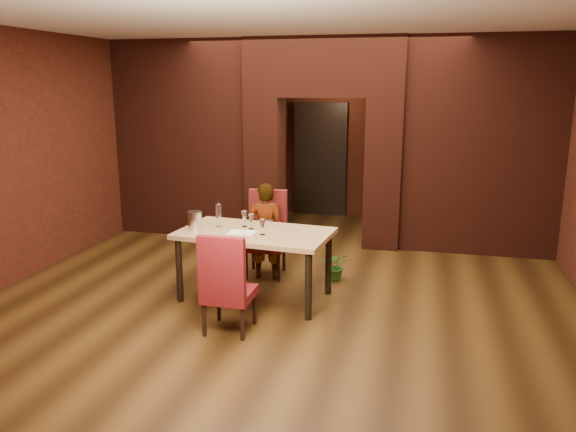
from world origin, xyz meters
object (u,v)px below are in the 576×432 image
wine_glass_c (263,227)px  dining_table (255,265)px  wine_glass_a (244,219)px  wine_bucket (195,220)px  chair_far (265,234)px  wine_glass_b (251,221)px  chair_near (229,282)px  water_bottle (219,215)px  potted_plant (336,266)px  person_seated (266,231)px

wine_glass_c → dining_table: bearing=136.0°
wine_glass_a → wine_bucket: wine_bucket is taller
dining_table → chair_far: (-0.11, 0.81, 0.15)m
wine_glass_b → wine_glass_c: wine_glass_c is taller
dining_table → wine_glass_a: size_ratio=9.12×
chair_far → chair_near: 1.76m
wine_glass_c → wine_bucket: 0.87m
dining_table → water_bottle: bearing=172.3°
water_bottle → wine_glass_b: bearing=-2.8°
dining_table → wine_glass_b: size_ratio=9.65×
dining_table → chair_near: chair_near is taller
chair_far → wine_glass_a: bearing=-101.7°
chair_far → wine_glass_a: chair_far is taller
water_bottle → chair_far: bearing=61.4°
potted_plant → wine_glass_b: bearing=-141.0°
dining_table → wine_bucket: wine_bucket is taller
person_seated → wine_glass_a: person_seated is taller
dining_table → wine_glass_b: 0.52m
wine_bucket → potted_plant: wine_bucket is taller
wine_glass_a → person_seated: bearing=77.1°
wine_glass_c → potted_plant: bearing=53.7°
wine_glass_a → wine_bucket: 0.59m
chair_far → potted_plant: 1.02m
wine_glass_c → water_bottle: 0.67m
chair_near → water_bottle: bearing=-64.3°
wine_glass_c → water_bottle: bearing=158.5°
chair_near → water_bottle: (-0.50, 1.05, 0.44)m
wine_glass_a → wine_glass_b: bearing=-37.8°
wine_glass_b → water_bottle: bearing=177.2°
chair_near → wine_bucket: 1.23m
dining_table → wine_glass_b: bearing=132.3°
person_seated → potted_plant: 1.02m
wine_glass_c → wine_glass_a: bearing=135.5°
wine_glass_a → wine_glass_c: bearing=-44.5°
dining_table → chair_far: chair_far is taller
person_seated → wine_glass_a: 0.60m
wine_glass_a → wine_glass_c: wine_glass_a is taller
chair_near → wine_glass_b: (-0.08, 1.03, 0.38)m
chair_far → potted_plant: chair_far is taller
wine_glass_b → potted_plant: size_ratio=0.48×
wine_glass_b → person_seated: bearing=89.7°
dining_table → wine_glass_a: 0.57m
chair_near → water_bottle: water_bottle is taller
person_seated → wine_glass_a: (-0.12, -0.51, 0.28)m
wine_bucket → water_bottle: (0.24, 0.15, 0.04)m
wine_bucket → water_bottle: 0.29m
chair_far → wine_glass_b: 0.80m
wine_glass_a → water_bottle: (-0.30, -0.07, 0.05)m
wine_glass_b → wine_glass_a: bearing=142.2°
person_seated → water_bottle: person_seated is taller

